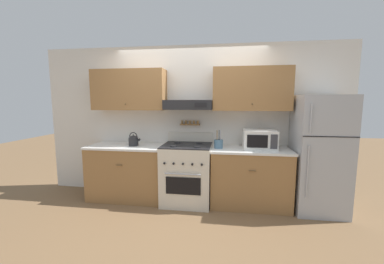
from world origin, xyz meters
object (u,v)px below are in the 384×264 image
at_px(microwave, 260,140).
at_px(utensil_crock, 218,144).
at_px(stove_range, 187,173).
at_px(tea_kettle, 134,140).
at_px(refrigerator, 319,154).

relative_size(microwave, utensil_crock, 1.72).
height_order(stove_range, tea_kettle, tea_kettle).
distance_m(stove_range, tea_kettle, 1.03).
bearing_deg(utensil_crock, tea_kettle, -180.00).
bearing_deg(tea_kettle, refrigerator, -0.23).
distance_m(refrigerator, tea_kettle, 2.86).
bearing_deg(utensil_crock, microwave, 1.63).
bearing_deg(stove_range, utensil_crock, 0.80).
bearing_deg(refrigerator, tea_kettle, 179.77).
relative_size(refrigerator, utensil_crock, 6.00).
xyz_separation_m(refrigerator, tea_kettle, (-2.86, 0.01, 0.13)).
distance_m(refrigerator, utensil_crock, 1.48).
bearing_deg(utensil_crock, refrigerator, -0.45).
relative_size(refrigerator, tea_kettle, 7.68).
xyz_separation_m(refrigerator, microwave, (-0.85, 0.03, 0.19)).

